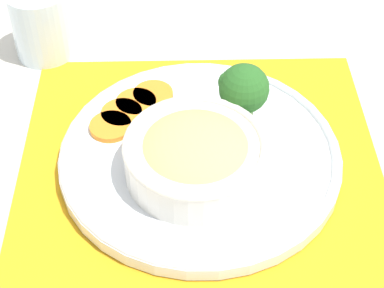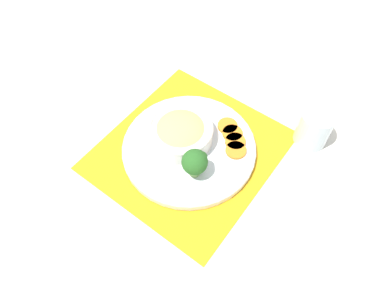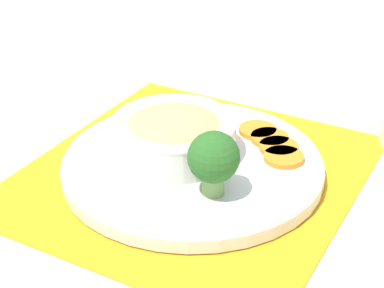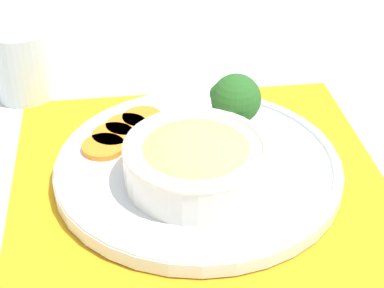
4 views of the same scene
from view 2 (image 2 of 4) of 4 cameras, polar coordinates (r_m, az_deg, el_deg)
name	(u,v)px [view 2 (image 2 of 4)]	position (r m, az deg, el deg)	size (l,w,h in m)	color
ground_plane	(189,151)	(0.89, -0.44, -1.06)	(4.00, 4.00, 0.00)	beige
placemat	(189,150)	(0.89, -0.44, -0.99)	(0.44, 0.41, 0.00)	orange
plate	(189,147)	(0.88, -0.44, -0.50)	(0.31, 0.31, 0.02)	silver
bowl	(181,132)	(0.87, -1.75, 1.90)	(0.15, 0.15, 0.05)	silver
broccoli_floret	(195,162)	(0.80, 0.45, -2.81)	(0.06, 0.06, 0.07)	#759E51
carrot_slice_near	(236,150)	(0.87, 6.71, -0.94)	(0.05, 0.05, 0.01)	orange
carrot_slice_middle	(235,141)	(0.88, 6.62, 0.38)	(0.05, 0.05, 0.01)	orange
carrot_slice_far	(232,133)	(0.90, 6.19, 1.64)	(0.05, 0.05, 0.01)	orange
carrot_slice_extra	(228,126)	(0.91, 5.44, 2.77)	(0.05, 0.05, 0.01)	orange
water_glass	(313,129)	(0.92, 18.02, 2.18)	(0.08, 0.08, 0.09)	silver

